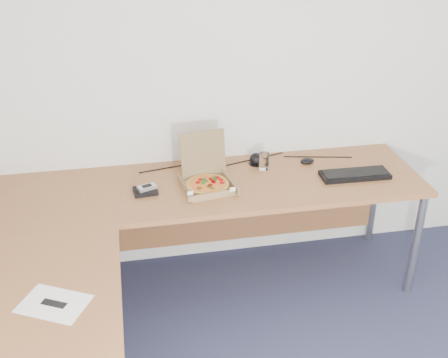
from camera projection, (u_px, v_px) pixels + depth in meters
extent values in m
cube|color=#9A6035|center=(212.00, 186.00, 3.30)|extent=(2.50, 0.70, 0.03)
cube|color=#9A6035|center=(32.00, 339.00, 2.19)|extent=(0.70, 1.50, 0.03)
cylinder|color=gray|center=(374.00, 196.00, 3.93)|extent=(0.05, 0.05, 0.70)
cube|color=olive|center=(208.00, 187.00, 3.25)|extent=(0.27, 0.27, 0.01)
cube|color=olive|center=(203.00, 154.00, 3.32)|extent=(0.27, 0.05, 0.27)
cylinder|color=gold|center=(208.00, 185.00, 3.24)|extent=(0.25, 0.25, 0.02)
cylinder|color=#BA2209|center=(208.00, 183.00, 3.24)|extent=(0.21, 0.21, 0.00)
cylinder|color=silver|center=(264.00, 161.00, 3.44)|extent=(0.06, 0.06, 0.11)
cube|color=black|center=(355.00, 175.00, 3.37)|extent=(0.42, 0.16, 0.03)
ellipsoid|color=black|center=(307.00, 161.00, 3.53)|extent=(0.09, 0.06, 0.03)
cube|color=black|center=(145.00, 191.00, 3.20)|extent=(0.14, 0.12, 0.02)
cube|color=#B2B5BA|center=(147.00, 187.00, 3.19)|extent=(0.12, 0.09, 0.02)
cube|color=white|center=(54.00, 304.00, 2.36)|extent=(0.34, 0.30, 0.00)
ellipsoid|color=black|center=(256.00, 158.00, 3.51)|extent=(0.09, 0.09, 0.08)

